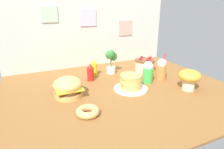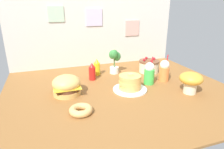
# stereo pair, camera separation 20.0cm
# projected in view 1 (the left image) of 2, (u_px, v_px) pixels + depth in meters

# --- Properties ---
(ground_plane) EXTENTS (2.33, 1.95, 0.02)m
(ground_plane) POSITION_uv_depth(u_px,v_px,m) (121.00, 90.00, 2.07)
(ground_plane) COLOR brown
(back_wall) EXTENTS (2.33, 0.04, 0.98)m
(back_wall) POSITION_uv_depth(u_px,v_px,m) (90.00, 31.00, 2.73)
(back_wall) COLOR beige
(back_wall) RESTS_ON ground_plane
(burger) EXTENTS (0.28, 0.28, 0.20)m
(burger) POSITION_uv_depth(u_px,v_px,m) (68.00, 87.00, 1.89)
(burger) COLOR #DBA859
(burger) RESTS_ON ground_plane
(pancake_stack) EXTENTS (0.35, 0.35, 0.18)m
(pancake_stack) POSITION_uv_depth(u_px,v_px,m) (131.00, 83.00, 2.05)
(pancake_stack) COLOR white
(pancake_stack) RESTS_ON ground_plane
(layer_cake) EXTENTS (0.26, 0.26, 0.19)m
(layer_cake) POSITION_uv_depth(u_px,v_px,m) (145.00, 65.00, 2.62)
(layer_cake) COLOR beige
(layer_cake) RESTS_ON ground_plane
(ketchup_bottle) EXTENTS (0.08, 0.08, 0.21)m
(ketchup_bottle) POSITION_uv_depth(u_px,v_px,m) (90.00, 73.00, 2.29)
(ketchup_bottle) COLOR red
(ketchup_bottle) RESTS_ON ground_plane
(mustard_bottle) EXTENTS (0.08, 0.08, 0.21)m
(mustard_bottle) POSITION_uv_depth(u_px,v_px,m) (94.00, 68.00, 2.45)
(mustard_bottle) COLOR yellow
(mustard_bottle) RESTS_ON ground_plane
(cream_soda_cup) EXTENTS (0.11, 0.11, 0.31)m
(cream_soda_cup) POSITION_uv_depth(u_px,v_px,m) (148.00, 72.00, 2.22)
(cream_soda_cup) COLOR green
(cream_soda_cup) RESTS_ON ground_plane
(orange_float_cup) EXTENTS (0.11, 0.11, 0.31)m
(orange_float_cup) POSITION_uv_depth(u_px,v_px,m) (161.00, 69.00, 2.32)
(orange_float_cup) COLOR orange
(orange_float_cup) RESTS_ON ground_plane
(donut_pink_glaze) EXTENTS (0.19, 0.19, 0.06)m
(donut_pink_glaze) POSITION_uv_depth(u_px,v_px,m) (88.00, 111.00, 1.59)
(donut_pink_glaze) COLOR tan
(donut_pink_glaze) RESTS_ON ground_plane
(potted_plant) EXTENTS (0.14, 0.13, 0.32)m
(potted_plant) POSITION_uv_depth(u_px,v_px,m) (111.00, 60.00, 2.50)
(potted_plant) COLOR white
(potted_plant) RESTS_ON ground_plane
(mushroom_stool) EXTENTS (0.23, 0.23, 0.22)m
(mushroom_stool) POSITION_uv_depth(u_px,v_px,m) (189.00, 78.00, 2.02)
(mushroom_stool) COLOR beige
(mushroom_stool) RESTS_ON ground_plane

